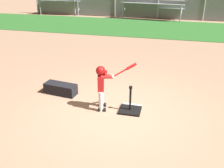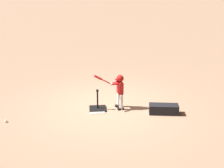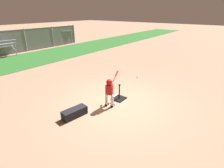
{
  "view_description": "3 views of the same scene",
  "coord_description": "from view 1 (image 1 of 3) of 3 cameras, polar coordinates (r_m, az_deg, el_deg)",
  "views": [
    {
      "loc": [
        1.07,
        -5.03,
        3.08
      ],
      "look_at": [
        -0.2,
        0.33,
        0.55
      ],
      "focal_mm": 42.0,
      "sensor_mm": 36.0,
      "label": 1
    },
    {
      "loc": [
        0.55,
        8.67,
        3.96
      ],
      "look_at": [
        -0.15,
        0.32,
        0.86
      ],
      "focal_mm": 50.0,
      "sensor_mm": 36.0,
      "label": 2
    },
    {
      "loc": [
        -4.8,
        -3.37,
        3.24
      ],
      "look_at": [
        -0.43,
        -0.03,
        0.92
      ],
      "focal_mm": 28.0,
      "sensor_mm": 36.0,
      "label": 3
    }
  ],
  "objects": [
    {
      "name": "batter_child",
      "position": [
        5.87,
        -2.11,
        0.35
      ],
      "size": [
        0.88,
        0.39,
        1.14
      ],
      "color": "silver",
      "rests_on": "ground_plane"
    },
    {
      "name": "grass_outfield_strip",
      "position": [
        14.25,
        8.93,
        11.94
      ],
      "size": [
        56.0,
        4.29,
        0.02
      ],
      "primitive_type": "cube",
      "color": "#286026",
      "rests_on": "ground_plane"
    },
    {
      "name": "ground_plane",
      "position": [
        5.99,
        1.17,
        -6.29
      ],
      "size": [
        90.0,
        90.0,
        0.0
      ],
      "primitive_type": "plane",
      "color": "#93755B"
    },
    {
      "name": "batting_tee",
      "position": [
        6.04,
        3.94,
        -5.29
      ],
      "size": [
        0.49,
        0.45,
        0.63
      ],
      "color": "black",
      "rests_on": "ground_plane"
    },
    {
      "name": "backstop_fence",
      "position": [
        16.76,
        10.04,
        17.15
      ],
      "size": [
        16.18,
        0.08,
        1.87
      ],
      "color": "#9E9EA3",
      "rests_on": "ground_plane"
    },
    {
      "name": "bleachers_right_center",
      "position": [
        18.95,
        -10.48,
        16.71
      ],
      "size": [
        2.93,
        2.36,
        1.18
      ],
      "color": "#93969E",
      "rests_on": "ground_plane"
    },
    {
      "name": "home_plate",
      "position": [
        6.15,
        4.23,
        -5.35
      ],
      "size": [
        0.44,
        0.44,
        0.02
      ],
      "primitive_type": "cube",
      "rotation": [
        0.0,
        0.0,
        0.0
      ],
      "color": "white",
      "rests_on": "ground_plane"
    },
    {
      "name": "equipment_bag",
      "position": [
        6.91,
        -11.11,
        -1.03
      ],
      "size": [
        0.88,
        0.44,
        0.28
      ],
      "primitive_type": "cube",
      "rotation": [
        0.0,
        0.0,
        -0.15
      ],
      "color": "black",
      "rests_on": "ground_plane"
    },
    {
      "name": "bleachers_far_right",
      "position": [
        17.16,
        9.13,
        16.1
      ],
      "size": [
        3.98,
        2.68,
        1.24
      ],
      "color": "#93969E",
      "rests_on": "ground_plane"
    }
  ]
}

